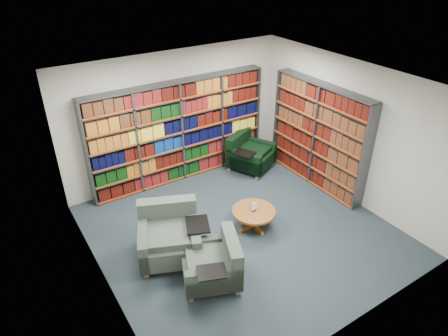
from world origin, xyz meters
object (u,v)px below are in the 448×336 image
chair_teal_left (169,236)px  coffee_table (254,214)px  chair_green_right (248,155)px  chair_teal_front (216,264)px

chair_teal_left → coffee_table: size_ratio=1.66×
chair_teal_left → chair_green_right: 3.30m
chair_green_right → chair_teal_front: bearing=-133.5°
chair_teal_left → coffee_table: chair_teal_left is taller
chair_teal_left → chair_teal_front: 1.01m
coffee_table → chair_teal_front: bearing=-149.7°
chair_green_right → coffee_table: size_ratio=1.50×
chair_teal_left → coffee_table: (1.61, -0.21, -0.06)m
chair_teal_left → chair_green_right: bearing=30.8°
chair_green_right → chair_teal_front: size_ratio=1.04×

